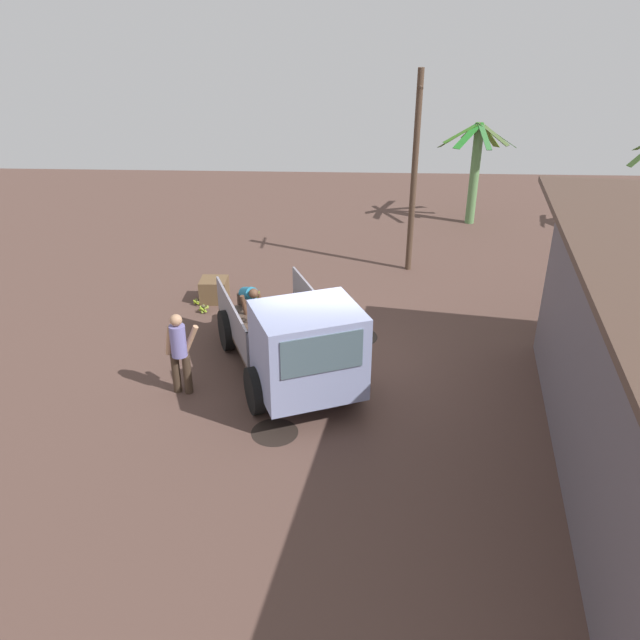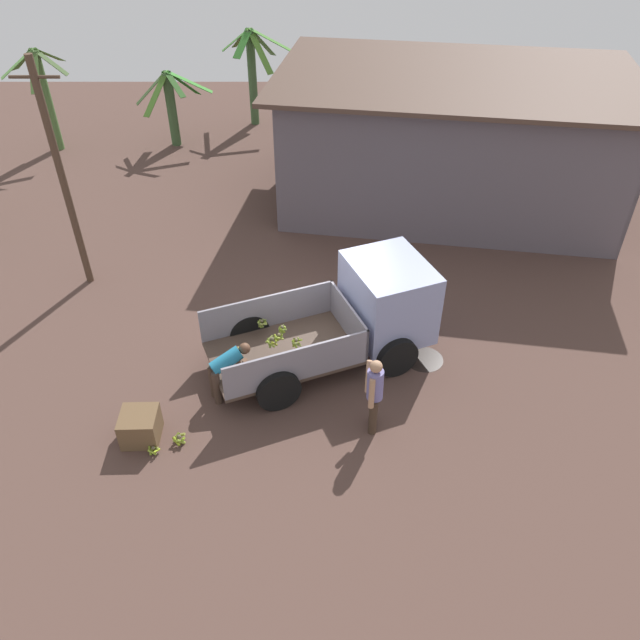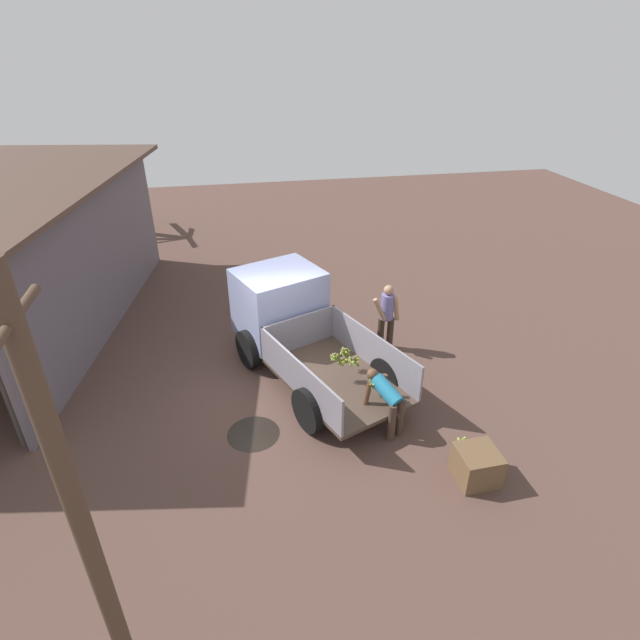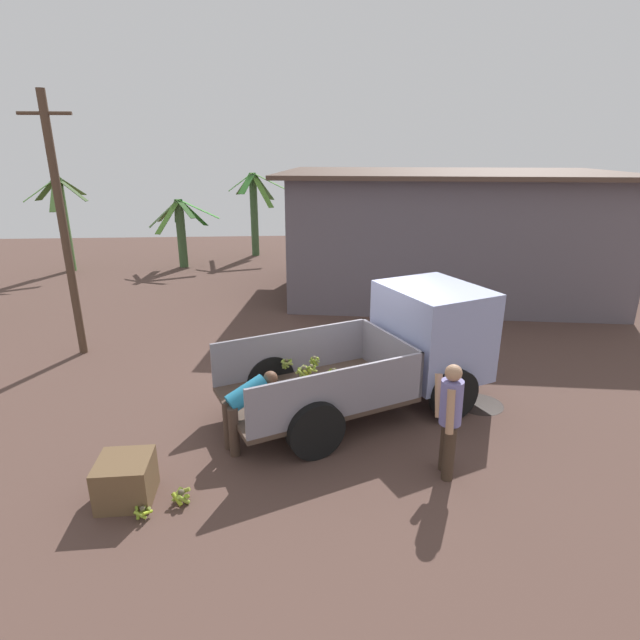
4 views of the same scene
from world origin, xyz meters
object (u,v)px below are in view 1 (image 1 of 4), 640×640
utility_pole (414,173)px  person_foreground_visitor (179,350)px  cargo_truck (300,346)px  wooden_crate_0 (214,290)px  banana_bunch_on_ground_0 (198,301)px  person_worker_loading (248,300)px  banana_bunch_on_ground_1 (204,308)px

utility_pole → person_foreground_visitor: 8.61m
cargo_truck → utility_pole: bearing=137.0°
wooden_crate_0 → utility_pole: bearing=115.6°
cargo_truck → banana_bunch_on_ground_0: cargo_truck is taller
cargo_truck → banana_bunch_on_ground_0: size_ratio=22.08×
cargo_truck → utility_pole: size_ratio=0.91×
utility_pole → banana_bunch_on_ground_0: (2.78, -5.57, -2.71)m
utility_pole → banana_bunch_on_ground_0: utility_pole is taller
utility_pole → person_worker_loading: 6.05m
banana_bunch_on_ground_0 → banana_bunch_on_ground_1: size_ratio=0.82×
cargo_truck → banana_bunch_on_ground_1: 4.62m
cargo_truck → banana_bunch_on_ground_1: (-3.62, -2.71, -0.97)m
utility_pole → banana_bunch_on_ground_1: 6.77m
cargo_truck → banana_bunch_on_ground_1: cargo_truck is taller
utility_pole → cargo_truck: bearing=-20.9°
wooden_crate_0 → cargo_truck: bearing=30.7°
banana_bunch_on_ground_1 → wooden_crate_0: wooden_crate_0 is taller
cargo_truck → utility_pole: (-6.83, 2.61, 1.72)m
person_foreground_visitor → banana_bunch_on_ground_1: person_foreground_visitor is taller
person_worker_loading → banana_bunch_on_ground_1: 1.61m
banana_bunch_on_ground_1 → cargo_truck: bearing=36.9°
person_foreground_visitor → banana_bunch_on_ground_0: (-4.02, -0.64, -0.84)m
person_worker_loading → wooden_crate_0: 1.93m
person_foreground_visitor → banana_bunch_on_ground_1: bearing=12.6°
cargo_truck → utility_pole: utility_pole is taller
cargo_truck → wooden_crate_0: (-4.34, -2.58, -0.79)m
person_foreground_visitor → banana_bunch_on_ground_0: size_ratio=7.49×
person_worker_loading → banana_bunch_on_ground_1: person_worker_loading is taller
cargo_truck → person_worker_loading: (-2.84, -1.44, -0.36)m
wooden_crate_0 → person_foreground_visitor: bearing=3.3°
person_foreground_visitor → banana_bunch_on_ground_1: (-3.60, -0.38, -0.82)m
banana_bunch_on_ground_1 → wooden_crate_0: bearing=169.5°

